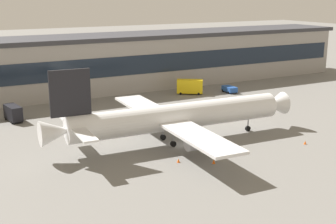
{
  "coord_description": "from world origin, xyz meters",
  "views": [
    {
      "loc": [
        -41.41,
        -71.07,
        27.83
      ],
      "look_at": [
        0.77,
        5.73,
        5.0
      ],
      "focal_mm": 49.19,
      "sensor_mm": 36.0,
      "label": 1
    }
  ],
  "objects": [
    {
      "name": "follow_me_car",
      "position": [
        -10.78,
        35.3,
        1.09
      ],
      "size": [
        4.49,
        2.2,
        1.85
      ],
      "color": "yellow",
      "rests_on": "ground_plane"
    },
    {
      "name": "catering_truck",
      "position": [
        25.19,
        37.13,
        2.29
      ],
      "size": [
        7.44,
        6.14,
        4.15
      ],
      "color": "yellow",
      "rests_on": "ground_plane"
    },
    {
      "name": "pushback_tractor",
      "position": [
        36.21,
        33.69,
        1.05
      ],
      "size": [
        3.0,
        5.01,
        1.75
      ],
      "color": "#2651A5",
      "rests_on": "ground_plane"
    },
    {
      "name": "traffic_cone_2",
      "position": [
        -4.7,
        -7.93,
        0.33
      ],
      "size": [
        0.53,
        0.53,
        0.67
      ],
      "primitive_type": "cone",
      "color": "#F2590C",
      "rests_on": "ground_plane"
    },
    {
      "name": "traffic_cone_0",
      "position": [
        21.12,
        -11.14,
        0.33
      ],
      "size": [
        0.53,
        0.53,
        0.67
      ],
      "primitive_type": "cone",
      "color": "#F2590C",
      "rests_on": "ground_plane"
    },
    {
      "name": "ground_plane",
      "position": [
        0.0,
        0.0,
        0.0
      ],
      "size": [
        600.0,
        600.0,
        0.0
      ],
      "primitive_type": "plane",
      "color": "slate"
    },
    {
      "name": "terminal_building",
      "position": [
        0.0,
        54.48,
        8.01
      ],
      "size": [
        178.03,
        18.85,
        15.98
      ],
      "color": "#9E9993",
      "rests_on": "ground_plane"
    },
    {
      "name": "stair_truck",
      "position": [
        -24.08,
        32.14,
        1.98
      ],
      "size": [
        3.23,
        6.28,
        3.55
      ],
      "color": "black",
      "rests_on": "ground_plane"
    },
    {
      "name": "airliner",
      "position": [
        -0.14,
        1.78,
        5.05
      ],
      "size": [
        51.09,
        43.67,
        15.5
      ],
      "color": "white",
      "rests_on": "ground_plane"
    },
    {
      "name": "traffic_cone_1",
      "position": [
        0.22,
        -11.24,
        0.35
      ],
      "size": [
        0.56,
        0.56,
        0.71
      ],
      "primitive_type": "cone",
      "color": "#F2590C",
      "rests_on": "ground_plane"
    }
  ]
}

